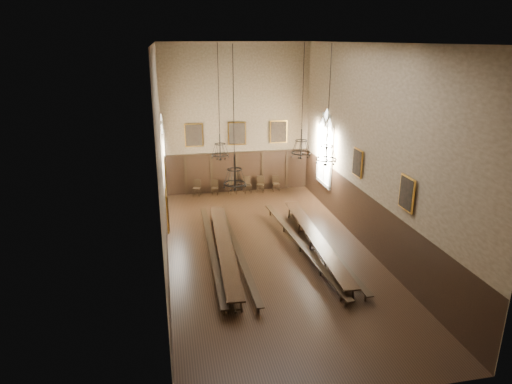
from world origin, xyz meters
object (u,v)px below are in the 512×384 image
object	(u,v)px
table_right	(315,244)
chandelier_back_right	(301,146)
chair_1	(197,191)
chair_5	(260,187)
bench_left_outer	(212,251)
chair_4	(247,188)
bench_left_inner	(238,253)
bench_right_outer	(324,245)
chair_3	(232,189)
chandelier_front_right	(326,151)
chair_2	(215,190)
chandelier_front_left	(235,175)
table_left	(225,252)
chandelier_back_left	(220,147)
bench_right_inner	(300,246)
chair_6	(276,186)

from	to	relation	value
table_right	chandelier_back_right	distance (m)	4.89
chair_1	chair_5	bearing A→B (deg)	19.27
bench_left_outer	chair_4	xyz separation A→B (m)	(3.13, 8.38, 0.02)
bench_left_inner	table_right	bearing A→B (deg)	-0.24
bench_left_inner	bench_right_outer	distance (m)	3.97
bench_left_outer	chair_1	bearing A→B (deg)	90.06
chair_3	chandelier_front_right	distance (m)	11.82
chair_4	chair_2	bearing A→B (deg)	173.29
bench_right_outer	chair_4	bearing A→B (deg)	102.42
bench_left_inner	chandelier_front_left	bearing A→B (deg)	-100.96
bench_left_outer	chandelier_front_right	size ratio (longest dim) A/B	2.28
table_left	chandelier_back_left	xyz separation A→B (m)	(0.20, 2.35, 4.11)
bench_left_inner	chair_5	bearing A→B (deg)	71.85
bench_right_outer	chair_5	bearing A→B (deg)	97.09
chair_4	chandelier_back_left	distance (m)	7.99
chair_1	chandelier_back_right	size ratio (longest dim) A/B	0.19
chandelier_front_left	table_left	bearing A→B (deg)	94.51
table_right	chair_2	distance (m)	9.51
table_left	chandelier_back_left	world-z (taller)	chandelier_back_left
chandelier_back_left	bench_right_inner	bearing A→B (deg)	-35.49
table_left	bench_left_outer	xyz separation A→B (m)	(-0.52, 0.35, -0.08)
table_left	bench_right_inner	distance (m)	3.44
chair_3	chandelier_back_left	xyz separation A→B (m)	(-1.46, -6.33, 4.16)
bench_right_outer	chair_1	world-z (taller)	chair_1
table_right	chandelier_back_left	size ratio (longest dim) A/B	1.84
table_right	chair_2	bearing A→B (deg)	111.68
chair_4	chandelier_front_left	bearing A→B (deg)	-107.82
chair_1	chair_6	world-z (taller)	chair_1
chair_3	chair_5	size ratio (longest dim) A/B	1.05
chair_2	chandelier_back_left	bearing A→B (deg)	-82.89
bench_right_outer	chandelier_back_right	world-z (taller)	chandelier_back_right
table_right	chair_2	xyz separation A→B (m)	(-3.51, 8.84, -0.09)
chandelier_front_right	chandelier_back_right	bearing A→B (deg)	83.82
chair_2	table_left	bearing A→B (deg)	-83.26
bench_right_inner	chair_6	bearing A→B (deg)	83.32
chair_3	chair_5	bearing A→B (deg)	-6.12
bench_right_outer	chandelier_back_right	size ratio (longest dim) A/B	1.77
table_right	chandelier_front_left	distance (m)	6.06
bench_right_inner	chandelier_front_left	world-z (taller)	chandelier_front_left
table_right	chandelier_front_right	world-z (taller)	chandelier_front_right
table_left	table_right	bearing A→B (deg)	-0.70
bench_right_inner	chandelier_back_left	world-z (taller)	chandelier_back_left
table_right	chandelier_front_right	xyz separation A→B (m)	(-0.38, -1.87, 4.75)
chair_6	chandelier_front_left	size ratio (longest dim) A/B	0.19
chair_5	chair_1	bearing A→B (deg)	-161.87
chandelier_front_right	chair_6	bearing A→B (deg)	86.05
table_left	chair_5	bearing A→B (deg)	68.45
table_right	chair_3	xyz separation A→B (m)	(-2.45, 8.73, -0.05)
chair_2	chair_5	bearing A→B (deg)	9.63
chair_6	chandelier_back_right	bearing A→B (deg)	-88.54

